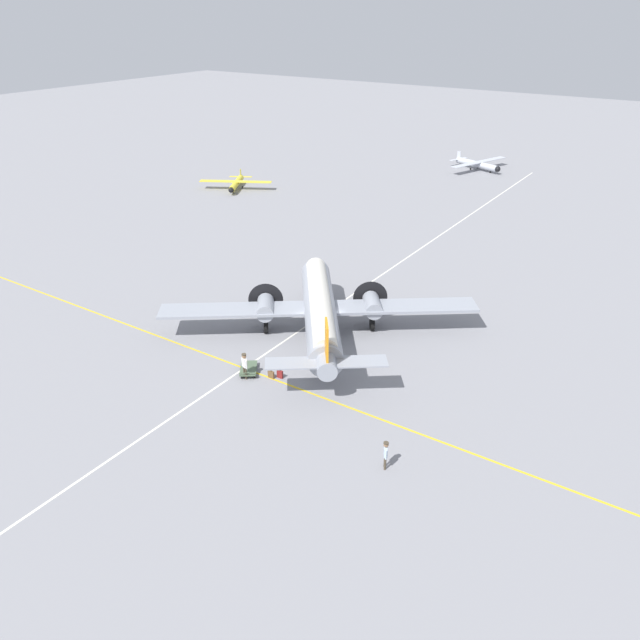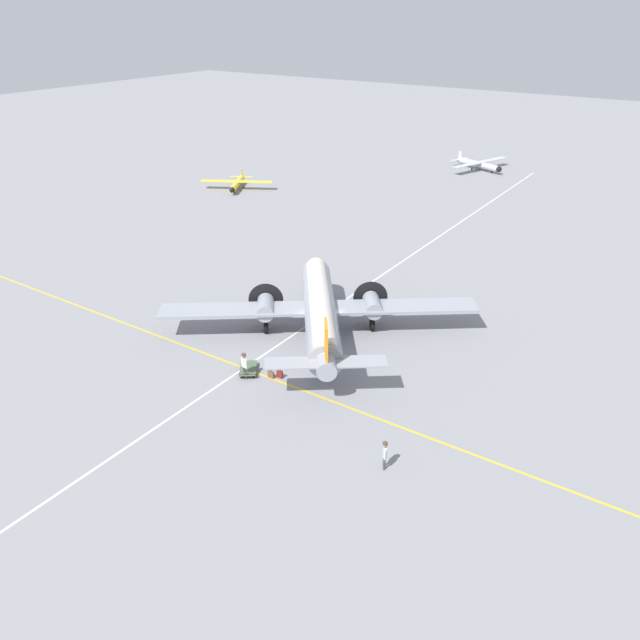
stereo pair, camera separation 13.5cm
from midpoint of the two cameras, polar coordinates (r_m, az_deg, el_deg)
ground_plane at (r=46.79m, az=-0.08°, el=-1.65°), size 300.00×300.00×0.00m
apron_line_eastwest at (r=42.26m, az=-5.00°, el=-5.18°), size 120.00×0.16×0.01m
apron_line_northsouth at (r=47.77m, az=-2.03°, el=-1.03°), size 0.16×120.00×0.01m
airliner_main at (r=46.03m, az=-0.11°, el=1.18°), size 20.59×17.97×5.35m
crew_foreground at (r=34.13m, az=5.90°, el=-11.93°), size 0.40×0.51×1.72m
passenger_boarding at (r=41.65m, az=-7.02°, el=-3.93°), size 0.60×0.41×1.87m
suitcase_near_door at (r=41.93m, az=-3.78°, el=-4.96°), size 0.44×0.14×0.61m
suitcase_upright_spare at (r=41.97m, az=-4.59°, el=-4.99°), size 0.47×0.12×0.58m
baggage_cart at (r=42.73m, az=-6.65°, el=-4.45°), size 2.08×2.28×0.56m
light_aircraft_distant at (r=86.41m, az=-7.74°, el=12.27°), size 8.97×7.06×1.89m
light_aircraft_taxiing at (r=99.10m, az=14.23°, el=13.64°), size 8.40×10.93×2.13m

